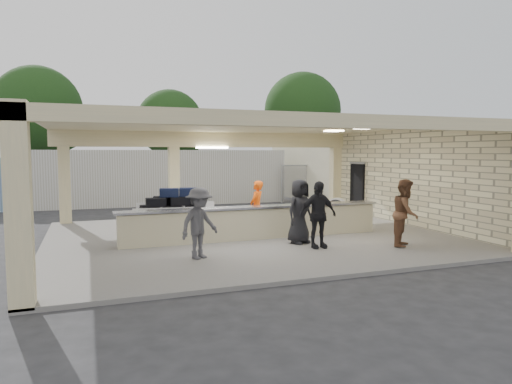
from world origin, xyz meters
name	(u,v)px	position (x,y,z in m)	size (l,w,h in m)	color
ground	(250,239)	(0.00, 0.00, 0.00)	(120.00, 120.00, 0.00)	#262629
pavilion	(249,194)	(0.21, 0.66, 1.35)	(12.01, 10.00, 3.55)	slate
baggage_counter	(255,222)	(0.00, -0.50, 0.59)	(8.20, 0.58, 0.98)	#BEB38E
luggage_cart	(175,210)	(-2.17, 0.87, 0.89)	(2.75, 1.96, 1.48)	silver
drum_fan	(337,210)	(3.84, 1.28, 0.60)	(0.80, 0.78, 0.93)	silver
baggage_handler	(257,207)	(0.34, 0.30, 0.95)	(0.62, 0.34, 1.69)	#FD550D
passenger_a	(406,213)	(3.51, -2.99, 1.03)	(0.90, 0.40, 1.86)	brown
passenger_b	(318,215)	(1.12, -2.36, 1.01)	(1.07, 0.39, 1.82)	black
passenger_c	(199,223)	(-2.18, -2.48, 0.97)	(1.13, 0.40, 1.75)	#46454A
passenger_d	(300,211)	(0.93, -1.62, 1.02)	(0.90, 0.37, 1.83)	black
car_white_a	(321,182)	(9.67, 13.26, 0.72)	(2.39, 5.04, 1.44)	silver
car_white_b	(350,181)	(12.36, 14.07, 0.70)	(1.65, 4.42, 1.39)	silver
car_dark	(276,181)	(7.37, 15.35, 0.74)	(1.57, 4.46, 1.49)	black
container_white	(161,177)	(-1.11, 10.86, 1.40)	(12.95, 2.59, 2.81)	silver
fence	(377,181)	(11.00, 9.00, 1.05)	(12.06, 0.06, 2.03)	gray
tree_left	(43,113)	(-7.68, 24.16, 5.59)	(6.60, 6.30, 9.00)	#382619
tree_mid	(173,126)	(2.32, 26.16, 4.96)	(6.00, 5.60, 8.00)	#382619
tree_right	(305,114)	(14.32, 25.16, 6.21)	(7.20, 7.00, 10.00)	#382619
adjacent_building	(345,171)	(9.50, 10.00, 1.60)	(6.00, 8.00, 3.20)	beige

